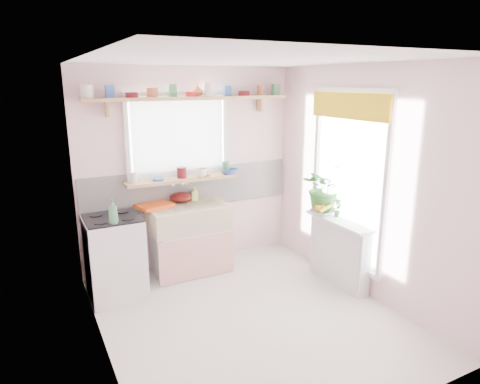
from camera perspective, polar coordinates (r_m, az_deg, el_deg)
room at (r=5.06m, az=3.26°, el=3.76°), size 3.20×3.20×3.20m
sink_unit at (r=5.36m, az=-6.81°, el=-6.13°), size 0.95×0.65×1.11m
cooker at (r=4.90m, az=-16.34°, el=-8.32°), size 0.58×0.58×0.93m
radiator_ledge at (r=5.18m, az=13.02°, el=-7.58°), size 0.22×0.95×0.78m
windowsill at (r=5.32m, az=-7.74°, el=1.66°), size 1.40×0.22×0.04m
pine_shelf at (r=5.24m, az=-6.50°, el=12.32°), size 2.52×0.24×0.04m
shelf_crockery at (r=5.24m, az=-6.52°, el=13.14°), size 2.47×0.11×0.12m
sill_crockery at (r=5.31m, az=-7.77°, el=2.47°), size 1.35×0.11×0.12m
dish_tray at (r=5.24m, az=-11.32°, el=-1.76°), size 0.46×0.39×0.04m
colander at (r=5.39m, az=-7.89°, el=-0.68°), size 0.31×0.31×0.12m
jade_plant at (r=5.26m, az=11.12°, el=0.63°), size 0.67×0.63×0.60m
fruit_bowl at (r=5.16m, az=10.89°, el=-2.72°), size 0.34×0.34×0.07m
herb_pot at (r=5.12m, az=12.80°, el=-1.98°), size 0.13×0.09×0.23m
soap_bottle_sink at (r=5.45m, az=-6.06°, el=-0.17°), size 0.10×0.10×0.18m
sill_cup at (r=5.33m, az=-5.19°, el=2.58°), size 0.18×0.18×0.11m
sill_bowl at (r=5.49m, az=-1.45°, el=2.75°), size 0.22×0.22×0.07m
shelf_vase at (r=5.33m, az=-5.69°, el=13.36°), size 0.17×0.17×0.14m
cooker_bottle at (r=4.50m, az=-16.58°, el=-2.52°), size 0.10×0.10×0.25m
fruit at (r=5.15m, az=10.93°, el=-2.07°), size 0.20×0.14×0.10m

